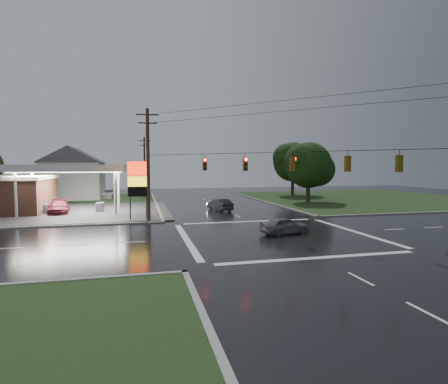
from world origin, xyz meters
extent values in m
plane|color=black|center=(0.00, 0.00, 0.00)|extent=(120.00, 120.00, 0.00)
cube|color=#1E3116|center=(-26.00, 26.00, 0.04)|extent=(36.00, 36.00, 0.08)
cube|color=#1E3116|center=(26.00, 26.00, 0.04)|extent=(36.00, 36.00, 0.08)
cube|color=#2D2D2D|center=(-20.00, 18.00, 0.09)|extent=(26.00, 18.00, 0.02)
cylinder|color=silver|center=(-23.00, 15.00, 2.50)|extent=(0.30, 0.30, 5.00)
cylinder|color=silver|center=(-13.00, 15.00, 2.50)|extent=(0.30, 0.30, 5.00)
cylinder|color=silver|center=(-23.00, 21.00, 2.50)|extent=(0.30, 0.30, 5.00)
cylinder|color=silver|center=(-13.00, 21.00, 2.50)|extent=(0.30, 0.30, 5.00)
cube|color=silver|center=(-18.00, 18.00, 5.20)|extent=(12.00, 8.00, 0.80)
cube|color=white|center=(-18.00, 18.00, 4.78)|extent=(11.40, 7.40, 0.04)
cube|color=#59595E|center=(-21.00, 18.00, 0.55)|extent=(0.80, 1.60, 1.10)
cube|color=#59595E|center=(-15.00, 18.00, 0.55)|extent=(0.80, 1.60, 1.10)
cylinder|color=#59595E|center=(-11.30, 10.50, 3.00)|extent=(0.16, 0.16, 6.00)
cylinder|color=#59595E|center=(-9.70, 10.50, 3.00)|extent=(0.16, 0.16, 6.00)
cube|color=red|center=(-10.50, 10.50, 5.20)|extent=(2.00, 0.35, 1.40)
cube|color=yellow|center=(-10.50, 10.50, 3.90)|extent=(2.00, 0.35, 1.00)
cube|color=black|center=(-10.50, 10.50, 2.90)|extent=(2.00, 0.35, 1.00)
cylinder|color=#382619|center=(-9.50, 9.50, 5.50)|extent=(0.32, 0.32, 11.00)
cube|color=#382619|center=(-9.50, 9.50, 10.40)|extent=(2.20, 0.12, 0.12)
cube|color=#382619|center=(-9.50, 9.50, 9.60)|extent=(1.80, 0.12, 0.12)
cylinder|color=#382619|center=(-9.50, 38.00, 5.25)|extent=(0.32, 0.32, 10.50)
cube|color=#382619|center=(-9.50, 38.00, 9.90)|extent=(2.20, 0.12, 0.12)
cube|color=#382619|center=(-9.50, 38.00, 9.10)|extent=(1.80, 0.12, 0.12)
cube|color=#59470C|center=(-4.75, 4.75, 5.60)|extent=(0.34, 0.34, 1.10)
cylinder|color=#FF0C07|center=(-4.75, 4.55, 5.98)|extent=(0.22, 0.08, 0.22)
cube|color=#59470C|center=(-1.90, 1.90, 5.60)|extent=(0.34, 0.34, 1.10)
cylinder|color=#FF0C07|center=(-1.90, 1.70, 5.98)|extent=(0.22, 0.08, 0.22)
cube|color=#59470C|center=(0.95, -0.95, 5.60)|extent=(0.34, 0.34, 1.10)
cylinder|color=#FF0C07|center=(1.15, -0.95, 5.98)|extent=(0.08, 0.22, 0.22)
cube|color=#59470C|center=(3.80, -3.80, 5.60)|extent=(0.34, 0.34, 1.10)
cylinder|color=#FF0C07|center=(3.80, -3.60, 5.98)|extent=(0.22, 0.08, 0.22)
cube|color=#59470C|center=(6.08, -6.08, 5.60)|extent=(0.34, 0.34, 1.10)
cylinder|color=#FF0C07|center=(6.08, -5.88, 5.98)|extent=(0.22, 0.08, 0.22)
cube|color=silver|center=(-21.00, 36.00, 3.00)|extent=(9.00, 8.00, 6.00)
cube|color=gray|center=(-15.70, 36.00, 0.40)|extent=(1.60, 4.80, 0.80)
cube|color=silver|center=(-22.00, 48.00, 3.00)|extent=(9.00, 8.00, 6.00)
cube|color=gray|center=(-16.70, 48.00, 0.40)|extent=(1.60, 4.80, 0.80)
cylinder|color=black|center=(14.00, 22.00, 2.52)|extent=(0.56, 0.56, 5.04)
sphere|color=black|center=(14.00, 22.00, 5.58)|extent=(6.80, 6.80, 6.80)
sphere|color=black|center=(15.70, 22.30, 4.95)|extent=(5.10, 5.10, 5.10)
sphere|color=black|center=(12.64, 21.60, 6.30)|extent=(4.76, 4.76, 4.76)
cylinder|color=black|center=(17.00, 34.00, 2.80)|extent=(0.56, 0.56, 5.60)
sphere|color=black|center=(17.00, 34.00, 6.20)|extent=(7.20, 7.20, 7.20)
sphere|color=black|center=(18.80, 34.30, 5.50)|extent=(5.40, 5.40, 5.40)
sphere|color=black|center=(15.56, 33.60, 7.00)|extent=(5.04, 5.04, 5.04)
imported|color=#22262B|center=(-0.80, 16.12, 0.72)|extent=(2.53, 4.63, 1.45)
imported|color=slate|center=(0.94, 0.36, 0.68)|extent=(4.26, 2.39, 1.37)
imported|color=#5A1420|center=(-19.40, 17.51, 0.76)|extent=(2.78, 5.45, 1.52)
camera|label=1|loc=(-10.25, -25.48, 5.43)|focal=28.00mm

